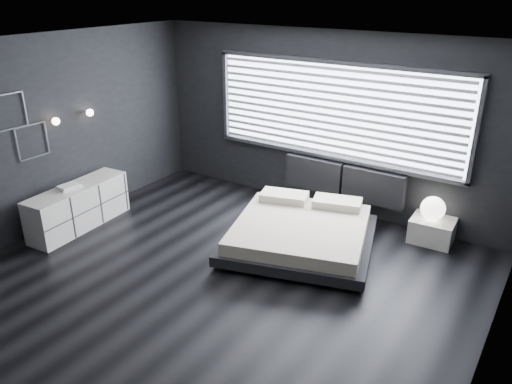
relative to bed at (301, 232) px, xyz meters
The scene contains 12 objects.
room 1.81m from the bed, 108.40° to the right, with size 6.04×6.00×2.80m.
window 1.97m from the bed, 99.66° to the left, with size 4.14×0.09×1.52m.
headboard 1.37m from the bed, 89.55° to the left, with size 1.96×0.16×0.52m.
sconce_near 3.80m from the bed, 159.21° to the right, with size 0.18×0.11×0.11m.
sconce_far 3.65m from the bed, 168.75° to the right, with size 0.18×0.11×0.11m.
wall_art_upper 4.21m from the bed, 151.39° to the right, with size 0.01×0.48×0.48m.
wall_art_lower 3.94m from the bed, 154.73° to the right, with size 0.01×0.48×0.48m.
bed is the anchor object (origin of this frame).
nightstand 1.90m from the bed, 38.85° to the left, with size 0.59×0.49×0.34m, color silver.
orb_lamp 1.88m from the bed, 38.95° to the left, with size 0.34×0.34×0.34m, color white.
dresser 3.33m from the bed, 157.69° to the right, with size 0.59×1.66×0.65m.
book_stack 3.41m from the bed, 156.16° to the right, with size 0.28×0.34×0.06m.
Camera 1 is at (3.29, -4.14, 3.46)m, focal length 35.00 mm.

